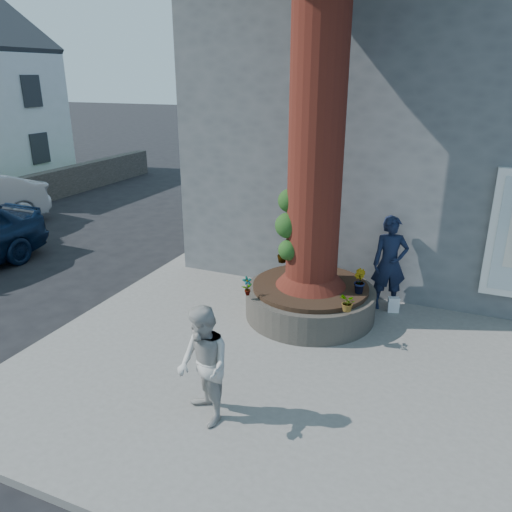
% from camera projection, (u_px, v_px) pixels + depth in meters
% --- Properties ---
extents(ground, '(120.00, 120.00, 0.00)m').
position_uv_depth(ground, '(220.00, 367.00, 7.64)').
color(ground, black).
rests_on(ground, ground).
extents(pavement, '(9.00, 8.00, 0.12)m').
position_uv_depth(pavement, '(333.00, 352.00, 7.93)').
color(pavement, slate).
rests_on(pavement, ground).
extents(yellow_line, '(0.10, 30.00, 0.01)m').
position_uv_depth(yellow_line, '(102.00, 307.00, 9.62)').
color(yellow_line, yellow).
rests_on(yellow_line, ground).
extents(stone_shop, '(10.30, 8.30, 6.30)m').
position_uv_depth(stone_shop, '(448.00, 122.00, 11.86)').
color(stone_shop, '#54575A').
rests_on(stone_shop, ground).
extents(planter, '(2.30, 2.30, 0.60)m').
position_uv_depth(planter, '(310.00, 300.00, 8.93)').
color(planter, black).
rests_on(planter, pavement).
extents(man, '(0.75, 0.63, 1.75)m').
position_uv_depth(man, '(390.00, 263.00, 9.04)').
color(man, '#121A31').
rests_on(man, pavement).
extents(woman, '(0.95, 0.93, 1.54)m').
position_uv_depth(woman, '(203.00, 366.00, 6.05)').
color(woman, '#B1AEA9').
rests_on(woman, pavement).
extents(shopping_bag, '(0.23, 0.17, 0.28)m').
position_uv_depth(shopping_bag, '(393.00, 305.00, 9.11)').
color(shopping_bag, white).
rests_on(shopping_bag, pavement).
extents(plant_a, '(0.20, 0.21, 0.33)m').
position_uv_depth(plant_a, '(247.00, 286.00, 8.35)').
color(plant_a, gray).
rests_on(plant_a, planter).
extents(plant_b, '(0.31, 0.32, 0.42)m').
position_uv_depth(plant_b, '(359.00, 281.00, 8.43)').
color(plant_b, gray).
rests_on(plant_b, planter).
extents(plant_c, '(0.28, 0.28, 0.35)m').
position_uv_depth(plant_c, '(282.00, 254.00, 9.81)').
color(plant_c, gray).
rests_on(plant_c, planter).
extents(plant_d, '(0.35, 0.35, 0.29)m').
position_uv_depth(plant_d, '(348.00, 303.00, 7.78)').
color(plant_d, gray).
rests_on(plant_d, planter).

